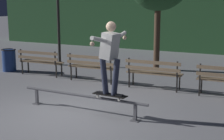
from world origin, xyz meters
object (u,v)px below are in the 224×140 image
park_bench_leftmost (40,60)px  skateboarder (110,52)px  skateboard (110,95)px  park_bench_right_center (153,71)px  park_bench_left_center (92,65)px  trash_can (9,60)px  lamp_post_left (58,2)px  grind_rail (82,98)px

park_bench_leftmost → skateboarder: bearing=-32.9°
skateboard → park_bench_right_center: (0.07, 2.58, 0.06)m
skateboarder → park_bench_right_center: skateboarder is taller
park_bench_left_center → trash_can: bearing=178.4°
skateboarder → skateboard: bearing=176.7°
park_bench_left_center → park_bench_right_center: 2.03m
skateboard → park_bench_right_center: park_bench_right_center is taller
skateboard → park_bench_leftmost: bearing=147.1°
park_bench_leftmost → lamp_post_left: lamp_post_left is taller
trash_can → park_bench_left_center: bearing=-1.6°
park_bench_leftmost → lamp_post_left: bearing=106.6°
skateboarder → park_bench_leftmost: 4.84m
trash_can → skateboarder: bearing=-26.0°
park_bench_right_center → trash_can: park_bench_right_center is taller
park_bench_right_center → lamp_post_left: (-4.63, 1.92, 1.94)m
grind_rail → trash_can: trash_can is taller
grind_rail → skateboard: (0.70, -0.00, 0.16)m
grind_rail → skateboard: 0.72m
grind_rail → lamp_post_left: lamp_post_left is taller
park_bench_right_center → trash_can: bearing=179.0°
grind_rail → skateboarder: size_ratio=2.03×
skateboard → park_bench_right_center: 2.59m
grind_rail → park_bench_leftmost: size_ratio=1.96×
skateboarder → park_bench_left_center: (-1.97, 2.58, -0.88)m
grind_rail → lamp_post_left: 6.31m
park_bench_leftmost → park_bench_right_center: same height
skateboard → lamp_post_left: 6.72m
park_bench_leftmost → trash_can: 1.51m
park_bench_leftmost → park_bench_left_center: size_ratio=1.00×
grind_rail → skateboard: bearing=-0.0°
skateboard → lamp_post_left: lamp_post_left is taller
skateboarder → trash_can: (-5.50, 2.68, -1.00)m
park_bench_right_center → lamp_post_left: size_ratio=0.41×
grind_rail → park_bench_right_center: park_bench_right_center is taller
park_bench_leftmost → trash_can: park_bench_leftmost is taller
park_bench_left_center → park_bench_right_center: same height
grind_rail → park_bench_left_center: 2.88m
grind_rail → skateboarder: (0.71, -0.00, 1.09)m
skateboarder → trash_can: size_ratio=1.95×
skateboard → trash_can: bearing=154.0°
park_bench_left_center → trash_can: park_bench_left_center is taller
park_bench_leftmost → trash_can: size_ratio=2.02×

